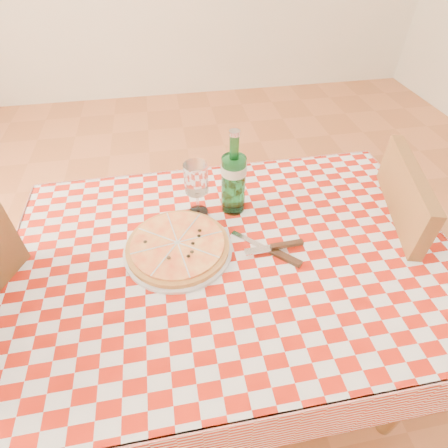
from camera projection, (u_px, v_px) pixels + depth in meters
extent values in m
plane|color=#AB5F37|center=(231.00, 367.00, 1.54)|extent=(6.00, 6.00, 0.00)
cube|color=brown|center=(234.00, 258.00, 1.04)|extent=(1.20, 0.80, 0.04)
cylinder|color=brown|center=(416.00, 391.00, 1.13)|extent=(0.06, 0.06, 0.71)
cylinder|color=brown|center=(91.00, 274.00, 1.47)|extent=(0.06, 0.06, 0.71)
cylinder|color=brown|center=(332.00, 242.00, 1.62)|extent=(0.06, 0.06, 0.71)
cube|color=#A5180A|center=(234.00, 253.00, 1.03)|extent=(1.30, 0.90, 0.01)
cube|color=brown|center=(420.00, 277.00, 1.35)|extent=(0.52, 0.52, 0.04)
cylinder|color=brown|center=(364.00, 346.00, 1.39)|extent=(0.04, 0.04, 0.43)
cylinder|color=brown|center=(350.00, 275.00, 1.65)|extent=(0.04, 0.04, 0.43)
cylinder|color=brown|center=(429.00, 281.00, 1.62)|extent=(0.04, 0.04, 0.43)
cube|color=brown|center=(390.00, 226.00, 1.19)|extent=(0.16, 0.41, 0.46)
cylinder|color=brown|center=(68.00, 350.00, 1.35)|extent=(0.04, 0.04, 0.49)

